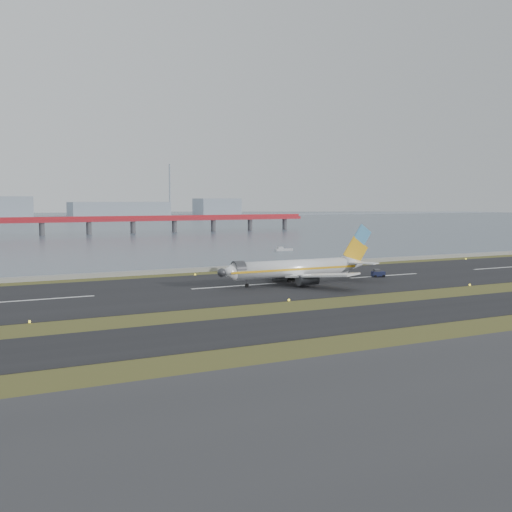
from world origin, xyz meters
The scene contains 10 objects.
ground centered at (0.00, 0.00, 0.00)m, with size 1000.00×1000.00×0.00m, color #3C491A.
taxiway_strip centered at (0.00, -12.00, 0.05)m, with size 1000.00×18.00×0.10m, color black.
runway_strip centered at (0.00, 30.00, 0.05)m, with size 1000.00×45.00×0.10m, color black.
seawall centered at (0.00, 60.00, 0.50)m, with size 1000.00×2.50×1.00m, color gray.
bay_water centered at (0.00, 460.00, 0.00)m, with size 1400.00×800.00×1.30m, color #42535E.
red_pier centered at (20.00, 250.00, 7.28)m, with size 260.00×5.00×10.20m.
airliner centered at (13.93, 27.29, 3.46)m, with size 38.52×32.89×12.80m.
pushback_tug centered at (37.29, 28.95, 0.94)m, with size 3.37×2.47×1.94m.
workboat_near centered at (56.72, 107.73, 0.50)m, with size 6.71×2.60×1.59m.
workboat_far centered at (120.77, 148.66, 0.58)m, with size 7.89×4.37×1.83m.
Camera 1 is at (-58.79, -92.01, 18.43)m, focal length 45.00 mm.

